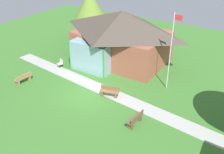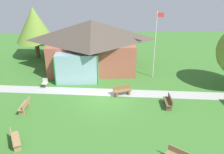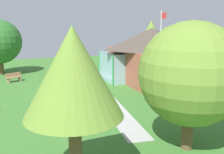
{
  "view_description": "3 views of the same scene",
  "coord_description": "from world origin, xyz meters",
  "px_view_note": "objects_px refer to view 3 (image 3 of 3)",
  "views": [
    {
      "loc": [
        10.98,
        -13.88,
        11.06
      ],
      "look_at": [
        0.96,
        1.65,
        1.07
      ],
      "focal_mm": 42.08,
      "sensor_mm": 36.0,
      "label": 1
    },
    {
      "loc": [
        -0.12,
        -17.63,
        9.78
      ],
      "look_at": [
        0.65,
        1.83,
        1.1
      ],
      "focal_mm": 40.0,
      "sensor_mm": 36.0,
      "label": 2
    },
    {
      "loc": [
        20.24,
        -5.31,
        5.37
      ],
      "look_at": [
        0.42,
        2.22,
        1.01
      ],
      "focal_mm": 41.61,
      "sensor_mm": 36.0,
      "label": 3
    }
  ],
  "objects_px": {
    "bench_front_left": "(14,78)",
    "bench_rear_near_path": "(97,89)",
    "tree_far_east": "(73,73)",
    "bench_mid_right": "(83,103)",
    "tree_behind_pavilion_left": "(151,37)",
    "tree_east_hedge": "(191,74)",
    "flagpole": "(160,52)",
    "bench_mid_left": "(55,74)",
    "patio_chair_west": "(93,72)",
    "pavilion": "(149,54)"
  },
  "relations": [
    {
      "from": "tree_east_hedge",
      "to": "tree_behind_pavilion_left",
      "type": "xyz_separation_m",
      "value": [
        -19.19,
        8.83,
        0.51
      ]
    },
    {
      "from": "bench_mid_left",
      "to": "patio_chair_west",
      "type": "height_order",
      "value": "patio_chair_west"
    },
    {
      "from": "tree_east_hedge",
      "to": "tree_behind_pavilion_left",
      "type": "distance_m",
      "value": 21.13
    },
    {
      "from": "bench_mid_right",
      "to": "bench_mid_left",
      "type": "relative_size",
      "value": 0.99
    },
    {
      "from": "bench_front_left",
      "to": "bench_mid_right",
      "type": "bearing_deg",
      "value": 88.81
    },
    {
      "from": "patio_chair_west",
      "to": "tree_behind_pavilion_left",
      "type": "xyz_separation_m",
      "value": [
        -2.45,
        8.09,
        3.42
      ]
    },
    {
      "from": "bench_mid_right",
      "to": "flagpole",
      "type": "bearing_deg",
      "value": 3.38
    },
    {
      "from": "bench_mid_right",
      "to": "bench_rear_near_path",
      "type": "distance_m",
      "value": 3.88
    },
    {
      "from": "bench_mid_left",
      "to": "bench_mid_right",
      "type": "bearing_deg",
      "value": -84.61
    },
    {
      "from": "flagpole",
      "to": "bench_rear_near_path",
      "type": "distance_m",
      "value": 5.72
    },
    {
      "from": "flagpole",
      "to": "bench_front_left",
      "type": "xyz_separation_m",
      "value": [
        -10.08,
        -9.65,
        -3.02
      ]
    },
    {
      "from": "bench_front_left",
      "to": "tree_east_hedge",
      "type": "xyz_separation_m",
      "value": [
        16.91,
        6.98,
        2.92
      ]
    },
    {
      "from": "tree_far_east",
      "to": "tree_behind_pavilion_left",
      "type": "distance_m",
      "value": 24.28
    },
    {
      "from": "bench_mid_right",
      "to": "bench_front_left",
      "type": "bearing_deg",
      "value": 114.37
    },
    {
      "from": "patio_chair_west",
      "to": "tree_far_east",
      "type": "distance_m",
      "value": 18.7
    },
    {
      "from": "tree_east_hedge",
      "to": "bench_mid_right",
      "type": "bearing_deg",
      "value": -156.62
    },
    {
      "from": "bench_mid_right",
      "to": "bench_front_left",
      "type": "xyz_separation_m",
      "value": [
        -10.15,
        -4.05,
        0.0
      ]
    },
    {
      "from": "bench_front_left",
      "to": "bench_rear_near_path",
      "type": "relative_size",
      "value": 0.99
    },
    {
      "from": "bench_mid_left",
      "to": "patio_chair_west",
      "type": "distance_m",
      "value": 3.89
    },
    {
      "from": "bench_mid_right",
      "to": "patio_chair_west",
      "type": "distance_m",
      "value": 10.63
    },
    {
      "from": "flagpole",
      "to": "tree_east_hedge",
      "type": "distance_m",
      "value": 7.34
    },
    {
      "from": "bench_mid_right",
      "to": "tree_behind_pavilion_left",
      "type": "xyz_separation_m",
      "value": [
        -12.43,
        11.75,
        3.43
      ]
    },
    {
      "from": "bench_mid_right",
      "to": "tree_far_east",
      "type": "distance_m",
      "value": 8.49
    },
    {
      "from": "flagpole",
      "to": "tree_far_east",
      "type": "bearing_deg",
      "value": -45.87
    },
    {
      "from": "patio_chair_west",
      "to": "tree_east_hedge",
      "type": "distance_m",
      "value": 17.01
    },
    {
      "from": "bench_front_left",
      "to": "flagpole",
      "type": "bearing_deg",
      "value": 110.79
    },
    {
      "from": "flagpole",
      "to": "tree_east_hedge",
      "type": "bearing_deg",
      "value": -21.34
    },
    {
      "from": "bench_front_left",
      "to": "bench_mid_left",
      "type": "relative_size",
      "value": 1.02
    },
    {
      "from": "flagpole",
      "to": "pavilion",
      "type": "bearing_deg",
      "value": 157.67
    },
    {
      "from": "pavilion",
      "to": "tree_far_east",
      "type": "distance_m",
      "value": 16.96
    },
    {
      "from": "bench_mid_right",
      "to": "tree_far_east",
      "type": "bearing_deg",
      "value": -103.63
    },
    {
      "from": "flagpole",
      "to": "bench_rear_near_path",
      "type": "relative_size",
      "value": 4.0
    },
    {
      "from": "flagpole",
      "to": "tree_behind_pavilion_left",
      "type": "distance_m",
      "value": 13.81
    },
    {
      "from": "flagpole",
      "to": "bench_front_left",
      "type": "distance_m",
      "value": 14.28
    },
    {
      "from": "patio_chair_west",
      "to": "tree_far_east",
      "type": "height_order",
      "value": "tree_far_east"
    },
    {
      "from": "flagpole",
      "to": "bench_mid_left",
      "type": "distance_m",
      "value": 12.43
    },
    {
      "from": "bench_rear_near_path",
      "to": "tree_far_east",
      "type": "relative_size",
      "value": 0.29
    },
    {
      "from": "patio_chair_west",
      "to": "flagpole",
      "type": "bearing_deg",
      "value": -157.31
    },
    {
      "from": "pavilion",
      "to": "bench_mid_left",
      "type": "distance_m",
      "value": 9.69
    },
    {
      "from": "patio_chair_west",
      "to": "tree_east_hedge",
      "type": "height_order",
      "value": "tree_east_hedge"
    },
    {
      "from": "bench_mid_left",
      "to": "patio_chair_west",
      "type": "relative_size",
      "value": 1.78
    },
    {
      "from": "tree_east_hedge",
      "to": "pavilion",
      "type": "bearing_deg",
      "value": 158.19
    },
    {
      "from": "bench_front_left",
      "to": "tree_behind_pavilion_left",
      "type": "xyz_separation_m",
      "value": [
        -2.28,
        15.8,
        3.43
      ]
    },
    {
      "from": "pavilion",
      "to": "bench_rear_near_path",
      "type": "distance_m",
      "value": 6.98
    },
    {
      "from": "pavilion",
      "to": "bench_mid_left",
      "type": "relative_size",
      "value": 6.11
    },
    {
      "from": "flagpole",
      "to": "bench_front_left",
      "type": "relative_size",
      "value": 4.02
    },
    {
      "from": "bench_mid_right",
      "to": "tree_behind_pavilion_left",
      "type": "bearing_deg",
      "value": 49.23
    },
    {
      "from": "bench_rear_near_path",
      "to": "bench_mid_right",
      "type": "bearing_deg",
      "value": 133.67
    },
    {
      "from": "patio_chair_west",
      "to": "tree_east_hedge",
      "type": "xyz_separation_m",
      "value": [
        16.74,
        -0.73,
        2.91
      ]
    },
    {
      "from": "bench_mid_right",
      "to": "tree_far_east",
      "type": "xyz_separation_m",
      "value": [
        7.46,
        -2.17,
        3.43
      ]
    }
  ]
}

